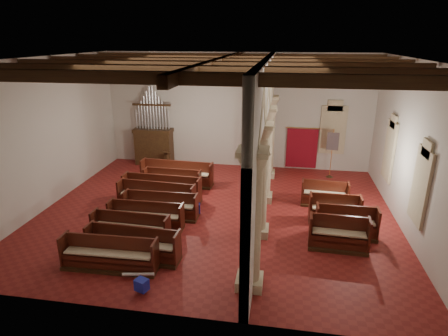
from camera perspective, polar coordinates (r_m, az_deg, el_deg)
floor at (r=15.24m, az=-1.20°, el=-6.78°), size 14.00×14.00×0.00m
ceiling at (r=13.70m, az=-1.38°, el=16.37°), size 14.00×14.00×0.00m
wall_back at (r=19.96m, az=1.93°, el=8.64°), size 14.00×0.02×6.00m
wall_front at (r=8.70m, az=-8.63°, el=-6.16°), size 14.00×0.02×6.00m
wall_left at (r=16.90m, az=-25.40°, el=4.79°), size 0.02×12.00×6.00m
wall_right at (r=14.64m, az=26.78°, el=2.55°), size 0.02×12.00×6.00m
ceiling_beams at (r=13.71m, az=-1.38°, el=15.62°), size 13.80×11.80×0.30m
arcade at (r=13.83m, az=6.09°, el=6.08°), size 0.90×11.90×6.00m
window_right_a at (r=13.51m, az=27.93°, el=-2.51°), size 0.03×1.00×2.20m
window_right_b at (r=17.15m, az=24.03°, el=2.40°), size 0.03×1.00×2.20m
window_back at (r=20.09m, az=16.24°, el=5.61°), size 1.00×0.03×2.20m
pipe_organ at (r=20.90m, az=-10.66°, el=4.23°), size 2.10×0.85×4.40m
lectern at (r=20.05m, az=-8.69°, el=0.93°), size 0.53×0.57×1.08m
dossal_curtain at (r=20.16m, az=11.76°, el=2.99°), size 1.80×0.07×2.17m
processional_banner at (r=19.42m, az=15.97°, el=0.92°), size 0.57×0.73×2.50m
hymnal_box_a at (r=11.02m, az=-12.43°, el=-16.98°), size 0.41×0.38×0.34m
hymnal_box_b at (r=13.91m, az=-9.57°, el=-8.68°), size 0.30×0.26×0.28m
hymnal_box_c at (r=14.97m, az=-4.35°, el=-6.15°), size 0.42×0.38×0.36m
tube_heater_a at (r=11.63m, az=-12.94°, el=-15.49°), size 0.93×0.26×0.09m
tube_heater_b at (r=12.82m, az=-16.32°, el=-12.25°), size 0.92×0.17×0.09m
nave_pew_0 at (r=12.20m, az=-17.00°, el=-13.05°), size 2.97×0.77×1.04m
nave_pew_1 at (r=12.50m, az=-13.65°, el=-11.85°), size 3.05×0.83×1.07m
nave_pew_2 at (r=13.53m, az=-14.01°, el=-9.41°), size 2.77×0.76×1.01m
nave_pew_3 at (r=14.25m, az=-11.78°, el=-7.69°), size 2.80×0.69×1.00m
nave_pew_4 at (r=14.91m, az=-9.57°, el=-6.24°), size 2.90×0.73×1.03m
nave_pew_5 at (r=15.73m, az=-10.23°, el=-4.78°), size 3.28×0.92×1.10m
nave_pew_6 at (r=16.33m, az=-9.43°, el=-3.75°), size 3.42×0.89×1.14m
nave_pew_7 at (r=17.47m, az=-7.84°, el=-2.28°), size 2.67×0.72×0.97m
nave_pew_8 at (r=18.02m, az=-7.19°, el=-1.38°), size 3.49×0.92×1.15m
aisle_pew_0 at (r=13.23m, az=17.01°, el=-10.16°), size 1.97×0.85×1.14m
aisle_pew_1 at (r=14.06m, az=18.07°, el=-8.46°), size 2.13×0.76×1.11m
aisle_pew_2 at (r=14.93m, az=16.46°, el=-6.62°), size 1.91×0.75×1.10m
aisle_pew_3 at (r=16.26m, az=15.05°, el=-4.35°), size 1.95×0.81×1.05m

